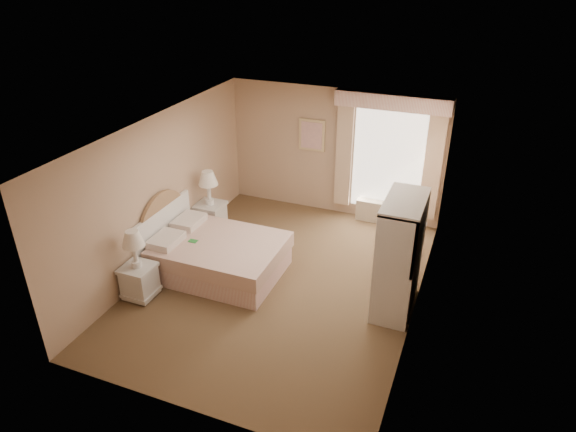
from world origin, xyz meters
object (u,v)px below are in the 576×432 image
at_px(round_table, 404,233).
at_px(cafe_chair, 398,214).
at_px(nightstand_near, 138,273).
at_px(nightstand_far, 210,210).
at_px(armoire, 399,265).
at_px(bed, 214,254).

bearing_deg(round_table, cafe_chair, 109.31).
relative_size(nightstand_near, nightstand_far, 0.94).
distance_m(nightstand_near, round_table, 4.34).
bearing_deg(cafe_chair, round_table, -59.63).
distance_m(nightstand_far, cafe_chair, 3.43).
bearing_deg(nightstand_near, armoire, 17.91).
bearing_deg(nightstand_far, nightstand_near, -90.00).
height_order(bed, round_table, bed).
xyz_separation_m(nightstand_far, round_table, (3.50, 0.38, 0.04)).
height_order(cafe_chair, armoire, armoire).
relative_size(bed, cafe_chair, 2.34).
xyz_separation_m(cafe_chair, armoire, (0.37, -2.01, 0.22)).
height_order(bed, nightstand_near, bed).
height_order(bed, armoire, armoire).
xyz_separation_m(round_table, cafe_chair, (-0.22, 0.62, 0.02)).
height_order(bed, cafe_chair, bed).
height_order(nightstand_near, armoire, armoire).
height_order(bed, nightstand_far, bed).
bearing_deg(bed, round_table, 28.90).
xyz_separation_m(nightstand_near, cafe_chair, (3.28, 3.19, 0.08)).
relative_size(nightstand_near, round_table, 1.53).
relative_size(round_table, armoire, 0.42).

